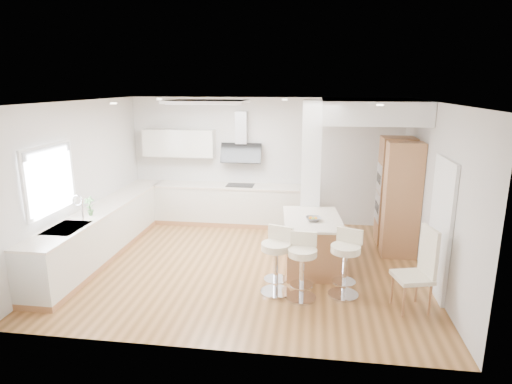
% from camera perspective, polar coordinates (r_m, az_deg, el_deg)
% --- Properties ---
extents(ground, '(6.00, 6.00, 0.00)m').
position_cam_1_polar(ground, '(7.60, -1.17, -9.67)').
color(ground, '#A36E3C').
rests_on(ground, ground).
extents(ceiling, '(6.00, 5.00, 0.02)m').
position_cam_1_polar(ceiling, '(7.60, -1.17, -9.67)').
color(ceiling, white).
rests_on(ceiling, ground).
extents(wall_back, '(6.00, 0.04, 2.80)m').
position_cam_1_polar(wall_back, '(9.58, 1.13, 4.12)').
color(wall_back, silver).
rests_on(wall_back, ground).
extents(wall_left, '(0.04, 5.00, 2.80)m').
position_cam_1_polar(wall_left, '(8.17, -22.50, 1.27)').
color(wall_left, silver).
rests_on(wall_left, ground).
extents(wall_right, '(0.04, 5.00, 2.80)m').
position_cam_1_polar(wall_right, '(7.32, 22.67, -0.15)').
color(wall_right, silver).
rests_on(wall_right, ground).
extents(skylight, '(4.10, 2.10, 0.06)m').
position_cam_1_polar(skylight, '(7.71, -6.50, 11.85)').
color(skylight, white).
rests_on(skylight, ground).
extents(window_left, '(0.06, 1.28, 1.07)m').
position_cam_1_polar(window_left, '(7.34, -25.88, 1.92)').
color(window_left, white).
rests_on(window_left, ground).
extents(doorway_right, '(0.05, 1.00, 2.10)m').
position_cam_1_polar(doorway_right, '(6.86, 23.37, -4.61)').
color(doorway_right, '#443C35').
rests_on(doorway_right, ground).
extents(counter_left, '(0.63, 4.50, 1.35)m').
position_cam_1_polar(counter_left, '(8.46, -19.36, -4.65)').
color(counter_left, '#B57C4D').
rests_on(counter_left, ground).
extents(counter_back, '(3.62, 0.63, 2.50)m').
position_cam_1_polar(counter_back, '(9.61, -4.51, -0.19)').
color(counter_back, '#B57C4D').
rests_on(counter_back, ground).
extents(pillar, '(0.35, 0.35, 2.80)m').
position_cam_1_polar(pillar, '(7.99, 7.32, 1.98)').
color(pillar, white).
rests_on(pillar, ground).
extents(soffit, '(1.78, 2.20, 0.40)m').
position_cam_1_polar(soffit, '(8.34, 14.98, 10.46)').
color(soffit, white).
rests_on(soffit, ground).
extents(oven_column, '(0.63, 1.21, 2.10)m').
position_cam_1_polar(oven_column, '(8.49, 18.31, -0.34)').
color(oven_column, '#B57C4D').
rests_on(oven_column, ground).
extents(peninsula, '(1.09, 1.53, 0.94)m').
position_cam_1_polar(peninsula, '(7.44, 7.41, -6.64)').
color(peninsula, '#B57C4D').
rests_on(peninsula, ground).
extents(bar_stool_a, '(0.58, 0.58, 1.02)m').
position_cam_1_polar(bar_stool_a, '(6.44, 2.74, -8.67)').
color(bar_stool_a, silver).
rests_on(bar_stool_a, ground).
extents(bar_stool_b, '(0.47, 0.47, 0.99)m').
position_cam_1_polar(bar_stool_b, '(6.32, 6.18, -9.39)').
color(bar_stool_b, silver).
rests_on(bar_stool_b, ground).
extents(bar_stool_c, '(0.59, 0.59, 1.01)m').
position_cam_1_polar(bar_stool_c, '(6.49, 11.84, -8.83)').
color(bar_stool_c, silver).
rests_on(bar_stool_c, ground).
extents(dining_chair, '(0.57, 0.57, 1.20)m').
position_cam_1_polar(dining_chair, '(6.38, 21.07, -9.26)').
color(dining_chair, '#F4E7C6').
rests_on(dining_chair, ground).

